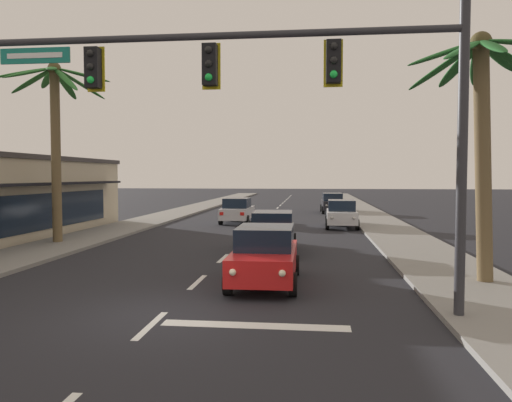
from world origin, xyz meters
name	(u,v)px	position (x,y,z in m)	size (l,w,h in m)	color
ground_plane	(163,314)	(0.00, 0.00, 0.00)	(220.00, 220.00, 0.00)	#232328
sidewalk_right	(385,226)	(7.80, 20.00, 0.07)	(3.20, 110.00, 0.14)	gray
sidewalk_left	(138,224)	(-7.80, 20.00, 0.07)	(3.20, 110.00, 0.14)	gray
lane_markings	(265,227)	(0.46, 19.63, 0.00)	(4.28, 87.86, 0.01)	silver
traffic_signal_mast	(290,88)	(2.88, 0.24, 5.11)	(11.11, 0.41, 7.08)	#2D2D33
sedan_lead_at_stop_bar	(265,255)	(2.02, 3.47, 0.85)	(1.97, 4.46, 1.68)	red
sedan_third_in_queue	(273,232)	(1.76, 9.56, 0.85)	(2.06, 4.50, 1.68)	black
sedan_oncoming_far	(237,210)	(-1.60, 21.95, 0.85)	(2.00, 4.47, 1.68)	silver
sedan_parked_nearest_kerb	(341,214)	(5.17, 19.81, 0.85)	(2.01, 4.48, 1.68)	silver
sedan_parked_mid_kerb	(332,203)	(5.11, 31.95, 0.85)	(2.04, 4.49, 1.68)	black
palm_left_second	(55,117)	(-8.27, 10.62, 5.85)	(4.82, 4.71, 8.31)	brown
palm_right_nearest	(481,109)	(8.15, 3.96, 5.06)	(4.27, 4.39, 7.23)	brown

